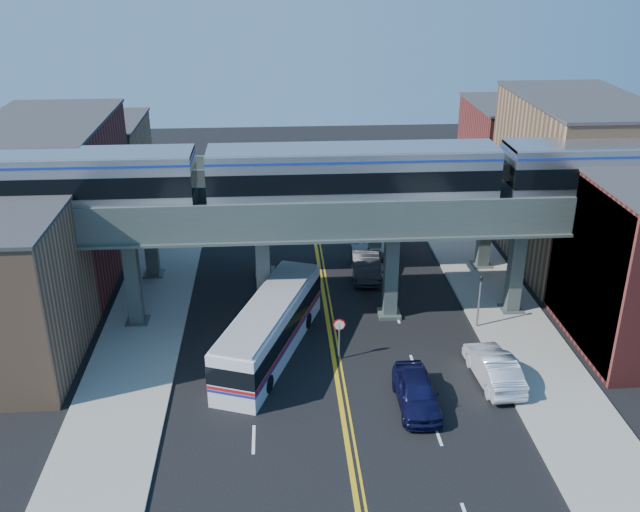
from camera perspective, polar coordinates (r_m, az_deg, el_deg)
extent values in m
plane|color=black|center=(39.11, 1.49, -10.57)|extent=(120.00, 120.00, 0.00)
cube|color=gray|center=(48.25, -13.39, -4.02)|extent=(5.00, 70.00, 0.16)
cube|color=gray|center=(49.73, 13.75, -3.18)|extent=(5.00, 70.00, 0.16)
cube|color=maroon|center=(53.16, -20.46, 4.10)|extent=(8.00, 14.00, 11.00)
cube|color=#956C4D|center=(65.56, -17.34, 6.72)|extent=(8.00, 10.00, 8.00)
cube|color=#956C4D|center=(55.17, 19.56, 5.48)|extent=(8.00, 14.00, 12.00)
cube|color=maroon|center=(67.19, 15.25, 7.81)|extent=(8.00, 10.00, 9.00)
cube|color=teal|center=(43.81, 20.38, -1.07)|extent=(0.10, 9.50, 9.50)
cube|color=#404A47|center=(45.30, -14.73, -1.94)|extent=(0.85, 0.85, 6.00)
cube|color=#404A47|center=(44.44, -4.55, -1.69)|extent=(0.85, 0.85, 6.00)
cube|color=#404A47|center=(45.00, 5.68, -1.40)|extent=(0.85, 0.85, 6.00)
cube|color=#404A47|center=(46.95, 15.37, -1.07)|extent=(0.85, 0.85, 6.00)
cube|color=#454E49|center=(43.09, 0.62, 2.90)|extent=(52.00, 3.60, 1.40)
cube|color=#404A47|center=(51.60, -13.43, 1.43)|extent=(0.85, 0.85, 6.00)
cube|color=#404A47|center=(50.85, -4.51, 1.70)|extent=(0.85, 0.85, 6.00)
cube|color=#404A47|center=(51.34, 4.46, 1.92)|extent=(0.85, 0.85, 6.00)
cube|color=#404A47|center=(53.05, 13.05, 2.10)|extent=(0.85, 0.85, 6.00)
cube|color=#454E49|center=(49.67, -0.01, 5.78)|extent=(52.00, 3.60, 1.40)
cube|color=black|center=(43.36, -13.87, 3.51)|extent=(2.45, 2.45, 0.28)
cube|color=#AAACB4|center=(44.06, -21.10, 5.56)|extent=(16.95, 3.23, 3.57)
cube|color=black|center=(44.02, -21.13, 5.74)|extent=(16.97, 3.29, 1.23)
cube|color=black|center=(42.68, -4.70, 3.82)|extent=(2.45, 2.45, 0.28)
cube|color=black|center=(43.84, 9.65, 4.10)|extent=(2.45, 2.45, 0.28)
cube|color=#AAACB4|center=(42.31, 2.62, 6.44)|extent=(16.95, 3.23, 3.57)
cube|color=black|center=(42.27, 2.62, 6.64)|extent=(16.97, 3.29, 1.23)
cube|color=black|center=(45.92, 18.09, 4.15)|extent=(2.45, 2.45, 0.28)
cylinder|color=slate|center=(41.03, 1.55, -6.86)|extent=(0.09, 0.09, 2.30)
cylinder|color=red|center=(40.48, 1.56, -5.52)|extent=(0.76, 0.04, 0.76)
cylinder|color=slate|center=(45.01, 12.58, -3.87)|extent=(0.12, 0.12, 3.20)
imported|color=black|center=(44.11, 12.81, -1.51)|extent=(0.15, 0.18, 0.90)
cube|color=silver|center=(41.55, -4.01, -5.85)|extent=(6.50, 12.20, 3.11)
cube|color=black|center=(41.35, -4.02, -5.37)|extent=(6.57, 12.26, 1.05)
cube|color=#B21419|center=(41.70, -4.00, -6.21)|extent=(6.56, 12.26, 0.18)
cylinder|color=black|center=(39.05, -5.88, -9.87)|extent=(2.89, 1.85, 1.00)
cylinder|color=black|center=(44.83, -2.53, -4.98)|extent=(2.89, 1.85, 1.00)
imported|color=black|center=(37.67, 7.73, -10.71)|extent=(2.05, 5.06, 1.72)
imported|color=#272729|center=(51.36, 3.66, -0.59)|extent=(2.22, 5.58, 1.81)
imported|color=silver|center=(56.20, 4.62, 1.56)|extent=(3.57, 6.54, 1.74)
imported|color=#BCBBC0|center=(60.57, 1.52, 3.37)|extent=(2.79, 6.48, 1.86)
imported|color=silver|center=(40.36, 13.73, -8.66)|extent=(2.21, 5.41, 1.74)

